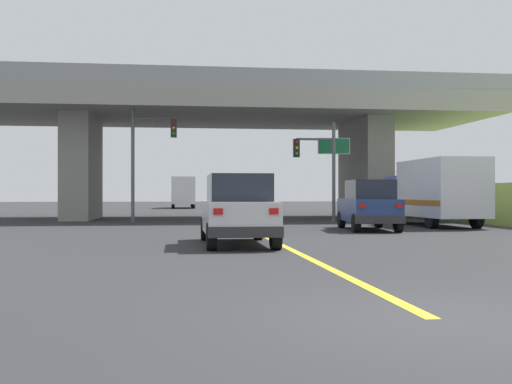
# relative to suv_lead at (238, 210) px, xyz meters

# --- Properties ---
(ground) EXTENTS (160.00, 160.00, 0.00)m
(ground) POSITION_rel_suv_lead_xyz_m (1.25, 19.58, -1.02)
(ground) COLOR #2B2B2D
(overpass_bridge) EXTENTS (30.53, 10.98, 7.97)m
(overpass_bridge) POSITION_rel_suv_lead_xyz_m (1.25, 19.58, 4.67)
(overpass_bridge) COLOR gray
(overpass_bridge) RESTS_ON ground
(lane_divider_stripe) EXTENTS (0.20, 27.57, 0.01)m
(lane_divider_stripe) POSITION_rel_suv_lead_xyz_m (1.25, 2.73, -1.01)
(lane_divider_stripe) COLOR yellow
(lane_divider_stripe) RESTS_ON ground
(suv_lead) EXTENTS (1.95, 4.82, 2.02)m
(suv_lead) POSITION_rel_suv_lead_xyz_m (0.00, 0.00, 0.00)
(suv_lead) COLOR silver
(suv_lead) RESTS_ON ground
(suv_crossing) EXTENTS (2.26, 4.69, 2.02)m
(suv_crossing) POSITION_rel_suv_lead_xyz_m (5.98, 6.71, -0.00)
(suv_crossing) COLOR navy
(suv_crossing) RESTS_ON ground
(box_truck) EXTENTS (2.33, 7.16, 2.99)m
(box_truck) POSITION_rel_suv_lead_xyz_m (9.95, 9.48, 0.57)
(box_truck) COLOR navy
(box_truck) RESTS_ON ground
(traffic_signal_nearside) EXTENTS (2.26, 0.36, 5.23)m
(traffic_signal_nearside) POSITION_rel_suv_lead_xyz_m (5.77, 14.56, 2.17)
(traffic_signal_nearside) COLOR #56595E
(traffic_signal_nearside) RESTS_ON ground
(traffic_signal_farside) EXTENTS (2.36, 0.36, 6.02)m
(traffic_signal_farside) POSITION_rel_suv_lead_xyz_m (-3.29, 15.25, 2.77)
(traffic_signal_farside) COLOR #56595E
(traffic_signal_farside) RESTS_ON ground
(highway_sign) EXTENTS (1.82, 0.17, 4.73)m
(highway_sign) POSITION_rel_suv_lead_xyz_m (6.91, 16.14, 2.50)
(highway_sign) COLOR slate
(highway_sign) RESTS_ON ground
(semi_truck_distant) EXTENTS (2.33, 7.24, 3.14)m
(semi_truck_distant) POSITION_rel_suv_lead_xyz_m (-1.10, 46.91, 0.63)
(semi_truck_distant) COLOR red
(semi_truck_distant) RESTS_ON ground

